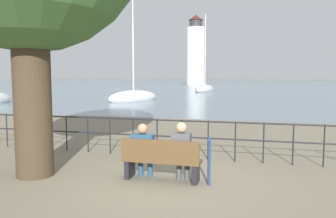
{
  "coord_description": "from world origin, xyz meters",
  "views": [
    {
      "loc": [
        1.87,
        -6.54,
        2.16
      ],
      "look_at": [
        0.0,
        0.5,
        1.47
      ],
      "focal_mm": 35.0,
      "sensor_mm": 36.0,
      "label": 1
    }
  ],
  "objects_px": {
    "closed_umbrella": "(209,158)",
    "sailboat_2": "(205,89)",
    "seated_person_right": "(182,149)",
    "harbor_lighthouse": "(196,52)",
    "park_bench": "(161,161)",
    "seated_person_left": "(143,148)",
    "sailboat_0": "(134,97)"
  },
  "relations": [
    {
      "from": "park_bench",
      "to": "seated_person_right",
      "type": "bearing_deg",
      "value": 10.05
    },
    {
      "from": "seated_person_left",
      "to": "seated_person_right",
      "type": "relative_size",
      "value": 0.95
    },
    {
      "from": "closed_umbrella",
      "to": "harbor_lighthouse",
      "type": "bearing_deg",
      "value": 100.28
    },
    {
      "from": "closed_umbrella",
      "to": "sailboat_2",
      "type": "xyz_separation_m",
      "value": [
        -6.95,
        45.96,
        -0.19
      ]
    },
    {
      "from": "seated_person_right",
      "to": "park_bench",
      "type": "bearing_deg",
      "value": -169.95
    },
    {
      "from": "park_bench",
      "to": "harbor_lighthouse",
      "type": "xyz_separation_m",
      "value": [
        -17.79,
        103.58,
        10.38
      ]
    },
    {
      "from": "seated_person_left",
      "to": "harbor_lighthouse",
      "type": "height_order",
      "value": "harbor_lighthouse"
    },
    {
      "from": "sailboat_0",
      "to": "closed_umbrella",
      "type": "bearing_deg",
      "value": -40.84
    },
    {
      "from": "seated_person_right",
      "to": "sailboat_0",
      "type": "relative_size",
      "value": 0.1
    },
    {
      "from": "closed_umbrella",
      "to": "sailboat_2",
      "type": "relative_size",
      "value": 0.08
    },
    {
      "from": "park_bench",
      "to": "sailboat_2",
      "type": "height_order",
      "value": "sailboat_2"
    },
    {
      "from": "sailboat_2",
      "to": "closed_umbrella",
      "type": "bearing_deg",
      "value": -75.47
    },
    {
      "from": "seated_person_left",
      "to": "closed_umbrella",
      "type": "relative_size",
      "value": 1.17
    },
    {
      "from": "sailboat_2",
      "to": "harbor_lighthouse",
      "type": "height_order",
      "value": "harbor_lighthouse"
    },
    {
      "from": "sailboat_2",
      "to": "harbor_lighthouse",
      "type": "distance_m",
      "value": 59.78
    },
    {
      "from": "park_bench",
      "to": "seated_person_left",
      "type": "xyz_separation_m",
      "value": [
        -0.42,
        0.07,
        0.24
      ]
    },
    {
      "from": "park_bench",
      "to": "seated_person_right",
      "type": "relative_size",
      "value": 1.32
    },
    {
      "from": "park_bench",
      "to": "harbor_lighthouse",
      "type": "bearing_deg",
      "value": 99.74
    },
    {
      "from": "seated_person_right",
      "to": "harbor_lighthouse",
      "type": "bearing_deg",
      "value": 99.98
    },
    {
      "from": "seated_person_right",
      "to": "harbor_lighthouse",
      "type": "xyz_separation_m",
      "value": [
        -18.21,
        103.51,
        10.12
      ]
    },
    {
      "from": "sailboat_0",
      "to": "park_bench",
      "type": "bearing_deg",
      "value": -42.95
    },
    {
      "from": "seated_person_right",
      "to": "sailboat_0",
      "type": "bearing_deg",
      "value": 113.21
    },
    {
      "from": "seated_person_left",
      "to": "sailboat_2",
      "type": "bearing_deg",
      "value": 96.85
    },
    {
      "from": "closed_umbrella",
      "to": "sailboat_2",
      "type": "height_order",
      "value": "sailboat_2"
    },
    {
      "from": "seated_person_right",
      "to": "closed_umbrella",
      "type": "relative_size",
      "value": 1.23
    },
    {
      "from": "seated_person_left",
      "to": "seated_person_right",
      "type": "distance_m",
      "value": 0.85
    },
    {
      "from": "seated_person_right",
      "to": "sailboat_2",
      "type": "distance_m",
      "value": 46.29
    },
    {
      "from": "seated_person_left",
      "to": "sailboat_2",
      "type": "distance_m",
      "value": 46.18
    },
    {
      "from": "closed_umbrella",
      "to": "seated_person_left",
      "type": "bearing_deg",
      "value": 175.7
    },
    {
      "from": "seated_person_right",
      "to": "harbor_lighthouse",
      "type": "height_order",
      "value": "harbor_lighthouse"
    },
    {
      "from": "seated_person_left",
      "to": "harbor_lighthouse",
      "type": "xyz_separation_m",
      "value": [
        -17.36,
        103.51,
        10.15
      ]
    },
    {
      "from": "harbor_lighthouse",
      "to": "seated_person_left",
      "type": "bearing_deg",
      "value": -80.48
    }
  ]
}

